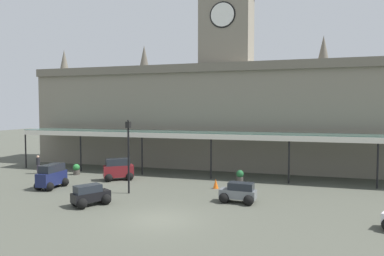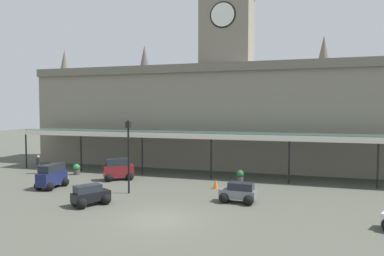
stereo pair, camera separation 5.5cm
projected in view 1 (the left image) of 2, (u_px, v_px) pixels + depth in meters
ground_plane at (160, 220)px, 18.65m from camera, size 140.00×140.00×0.00m
station_building at (227, 110)px, 35.81m from camera, size 40.58×6.70×18.48m
entrance_canopy at (214, 134)px, 30.60m from camera, size 37.95×3.26×3.84m
car_maroon_van at (118, 170)px, 29.00m from camera, size 2.57×2.42×1.77m
car_black_estate at (90, 196)px, 21.40m from camera, size 2.23×2.43×1.27m
car_grey_estate at (238, 194)px, 22.03m from camera, size 2.31×1.65×1.27m
car_navy_van at (52, 177)px, 26.02m from camera, size 1.60×2.41×1.77m
pedestrian_beside_cars at (38, 164)px, 31.75m from camera, size 0.35×0.34×1.67m
victorian_lamppost at (128, 148)px, 24.30m from camera, size 0.30×0.30×5.12m
traffic_cone at (216, 184)px, 25.97m from camera, size 0.40×0.40×0.70m
planter_forecourt_centre at (240, 176)px, 28.22m from camera, size 0.60×0.60×0.96m
planter_by_canopy at (76, 169)px, 31.36m from camera, size 0.60×0.60×0.96m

